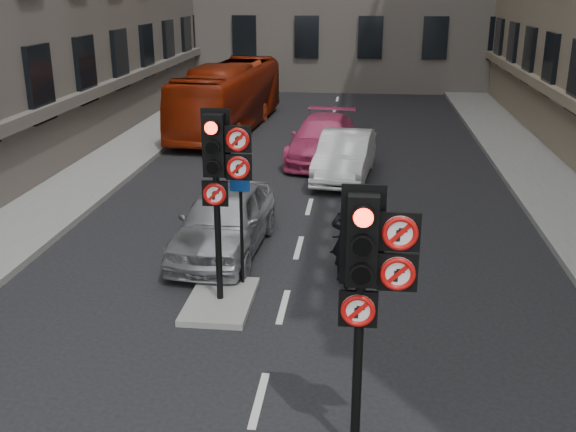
% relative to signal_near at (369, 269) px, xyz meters
% --- Properties ---
extents(pavement_left, '(3.00, 50.00, 0.16)m').
position_rel_signal_near_xyz_m(pavement_left, '(-8.69, 11.01, -2.50)').
color(pavement_left, gray).
rests_on(pavement_left, ground).
extents(pavement_right, '(3.00, 50.00, 0.16)m').
position_rel_signal_near_xyz_m(pavement_right, '(5.71, 11.01, -2.50)').
color(pavement_right, gray).
rests_on(pavement_right, ground).
extents(centre_island, '(1.20, 2.00, 0.12)m').
position_rel_signal_near_xyz_m(centre_island, '(-2.69, 4.01, -2.52)').
color(centre_island, gray).
rests_on(centre_island, ground).
extents(signal_near, '(0.91, 0.40, 3.58)m').
position_rel_signal_near_xyz_m(signal_near, '(0.00, 0.00, 0.00)').
color(signal_near, black).
rests_on(signal_near, ground).
extents(signal_far, '(0.91, 0.40, 3.58)m').
position_rel_signal_near_xyz_m(signal_far, '(-2.60, 4.00, 0.12)').
color(signal_far, black).
rests_on(signal_far, centre_island).
extents(car_silver, '(2.00, 4.46, 1.49)m').
position_rel_signal_near_xyz_m(car_silver, '(-3.12, 6.60, -1.84)').
color(car_silver, '#9D9FA4').
rests_on(car_silver, ground).
extents(car_white, '(1.94, 4.45, 1.42)m').
position_rel_signal_near_xyz_m(car_white, '(-0.63, 13.00, -1.87)').
color(car_white, silver).
rests_on(car_white, ground).
extents(car_pink, '(2.42, 5.16, 1.46)m').
position_rel_signal_near_xyz_m(car_pink, '(-1.45, 15.19, -1.85)').
color(car_pink, '#CD3C6E').
rests_on(car_pink, ground).
extents(bus_red, '(3.01, 9.74, 2.67)m').
position_rel_signal_near_xyz_m(bus_red, '(-5.61, 19.80, -1.25)').
color(bus_red, maroon).
rests_on(bus_red, ground).
extents(motorcycle, '(0.78, 1.93, 1.13)m').
position_rel_signal_near_xyz_m(motorcycle, '(-0.43, 5.49, -2.02)').
color(motorcycle, black).
rests_on(motorcycle, ground).
extents(motorcyclist, '(0.67, 0.45, 1.83)m').
position_rel_signal_near_xyz_m(motorcyclist, '(-0.35, 5.36, -1.67)').
color(motorcyclist, black).
rests_on(motorcyclist, ground).
extents(info_sign, '(0.38, 0.11, 2.20)m').
position_rel_signal_near_xyz_m(info_sign, '(-2.39, 4.74, -1.04)').
color(info_sign, black).
rests_on(info_sign, centre_island).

